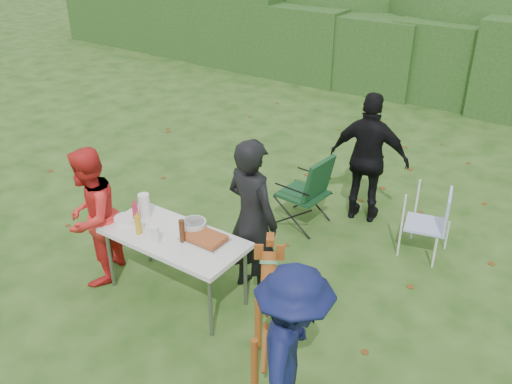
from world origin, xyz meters
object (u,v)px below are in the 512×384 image
Objects in this scene: ketchup_bottle at (136,213)px; child at (292,356)px; paper_towel_roll at (144,205)px; person_black_puffy at (369,159)px; dog at (267,326)px; beer_bottle at (182,231)px; person_cook at (252,219)px; person_red_jacket at (91,217)px; folding_table at (174,240)px; mustard_bottle at (138,225)px; lawn_chair at (426,222)px; camping_chair at (303,190)px.

child is at bearing -17.30° from ketchup_bottle.
paper_towel_roll is (-0.01, 0.14, 0.02)m from ketchup_bottle.
person_black_puffy reaches higher than dog.
child is 2.44m from ketchup_bottle.
beer_bottle reaches higher than ketchup_bottle.
person_cook reaches higher than dog.
person_red_jacket is 6.97× the size of ketchup_bottle.
mustard_bottle is (-0.31, -0.16, 0.15)m from folding_table.
dog is (0.76, -0.88, -0.38)m from person_cook.
person_red_jacket reaches higher than lawn_chair.
person_black_puffy is at bearing 122.31° from person_red_jacket.
person_red_jacket is 1.10m from beer_bottle.
dog is 3.95× the size of paper_towel_roll.
person_red_jacket is 1.57× the size of camping_chair.
person_red_jacket is 0.50m from ketchup_bottle.
person_black_puffy is 1.74× the size of camping_chair.
child is 0.70m from dog.
folding_table is 0.98× the size of person_red_jacket.
paper_towel_roll reaches higher than folding_table.
person_black_puffy is at bearing 59.87° from paper_towel_roll.
child reaches higher than ketchup_bottle.
camping_chair is 3.76× the size of paper_towel_roll.
ketchup_bottle is at bearing 179.64° from beer_bottle.
person_red_jacket is at bearing -167.99° from beer_bottle.
person_cook is 1.22m from dog.
ketchup_bottle is at bearing 141.94° from mustard_bottle.
child is 3.15m from camping_chair.
beer_bottle is at bearing -12.56° from paper_towel_roll.
camping_chair is at bearing 2.89° from child.
person_cook is 1.14m from mustard_bottle.
person_black_puffy is 7.08× the size of beer_bottle.
child is at bearing 76.25° from lawn_chair.
folding_table is at bearing 27.80° from mustard_bottle.
person_red_jacket is 6.39× the size of beer_bottle.
lawn_chair is (0.92, -0.36, -0.43)m from person_black_puffy.
person_black_puffy reaches higher than camping_chair.
person_red_jacket is 5.90× the size of paper_towel_roll.
person_black_puffy reaches higher than ketchup_bottle.
person_red_jacket is at bearing -151.69° from ketchup_bottle.
child is at bearing -20.31° from paper_towel_roll.
dog is at bearing 141.16° from person_cook.
child reaches higher than dog.
child is at bearing -22.18° from folding_table.
mustard_bottle is (-2.16, -2.40, 0.42)m from lawn_chair.
mustard_bottle is at bearing -55.86° from paper_towel_roll.
mustard_bottle is at bearing -152.20° from folding_table.
lawn_chair is at bearing 50.41° from folding_table.
person_black_puffy reaches higher than mustard_bottle.
mustard_bottle reaches higher than lawn_chair.
mustard_bottle is at bearing -163.43° from beer_bottle.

